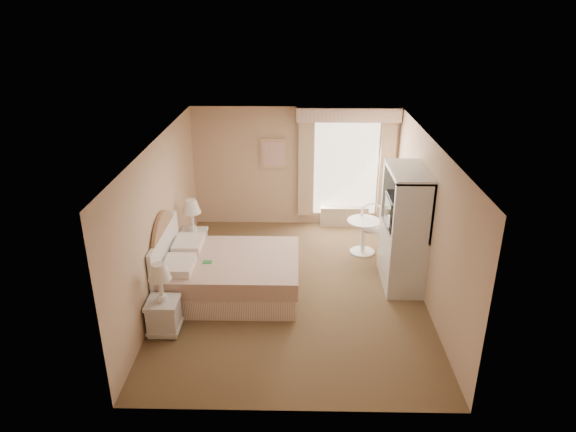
{
  "coord_description": "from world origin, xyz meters",
  "views": [
    {
      "loc": [
        0.06,
        -7.39,
        4.45
      ],
      "look_at": [
        -0.09,
        0.3,
        1.19
      ],
      "focal_mm": 32.0,
      "sensor_mm": 36.0,
      "label": 1
    }
  ],
  "objects_px": {
    "bed": "(224,273)",
    "armoire": "(404,237)",
    "cafe_chair": "(372,224)",
    "nightstand_far": "(193,237)",
    "round_table": "(363,231)",
    "nightstand_near": "(163,308)"
  },
  "relations": [
    {
      "from": "nightstand_far",
      "to": "cafe_chair",
      "type": "relative_size",
      "value": 1.27
    },
    {
      "from": "bed",
      "to": "nightstand_near",
      "type": "height_order",
      "value": "bed"
    },
    {
      "from": "nightstand_far",
      "to": "round_table",
      "type": "height_order",
      "value": "nightstand_far"
    },
    {
      "from": "bed",
      "to": "armoire",
      "type": "distance_m",
      "value": 3.0
    },
    {
      "from": "round_table",
      "to": "nightstand_far",
      "type": "bearing_deg",
      "value": -174.27
    },
    {
      "from": "nightstand_near",
      "to": "round_table",
      "type": "distance_m",
      "value": 4.08
    },
    {
      "from": "cafe_chair",
      "to": "nightstand_far",
      "type": "bearing_deg",
      "value": -175.16
    },
    {
      "from": "round_table",
      "to": "nightstand_near",
      "type": "bearing_deg",
      "value": -140.35
    },
    {
      "from": "nightstand_far",
      "to": "cafe_chair",
      "type": "bearing_deg",
      "value": 8.09
    },
    {
      "from": "bed",
      "to": "round_table",
      "type": "height_order",
      "value": "bed"
    },
    {
      "from": "round_table",
      "to": "armoire",
      "type": "height_order",
      "value": "armoire"
    },
    {
      "from": "nightstand_far",
      "to": "round_table",
      "type": "xyz_separation_m",
      "value": [
        3.14,
        0.32,
        0.01
      ]
    },
    {
      "from": "nightstand_near",
      "to": "round_table",
      "type": "xyz_separation_m",
      "value": [
        3.14,
        2.6,
        0.03
      ]
    },
    {
      "from": "nightstand_far",
      "to": "cafe_chair",
      "type": "distance_m",
      "value": 3.35
    },
    {
      "from": "bed",
      "to": "round_table",
      "type": "distance_m",
      "value": 2.85
    },
    {
      "from": "armoire",
      "to": "bed",
      "type": "bearing_deg",
      "value": -171.78
    },
    {
      "from": "bed",
      "to": "cafe_chair",
      "type": "bearing_deg",
      "value": 32.76
    },
    {
      "from": "nightstand_far",
      "to": "bed",
      "type": "bearing_deg",
      "value": -58.85
    },
    {
      "from": "nightstand_near",
      "to": "armoire",
      "type": "distance_m",
      "value": 3.98
    },
    {
      "from": "cafe_chair",
      "to": "armoire",
      "type": "distance_m",
      "value": 1.32
    },
    {
      "from": "nightstand_far",
      "to": "armoire",
      "type": "height_order",
      "value": "armoire"
    },
    {
      "from": "cafe_chair",
      "to": "round_table",
      "type": "bearing_deg",
      "value": -141.38
    }
  ]
}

